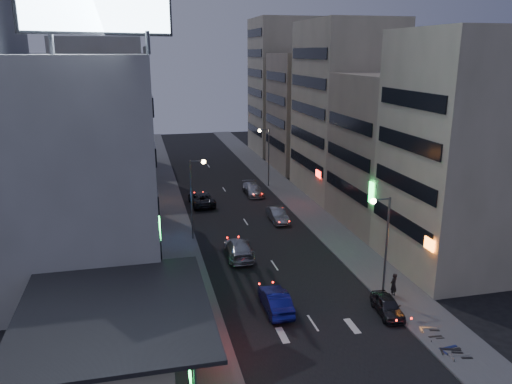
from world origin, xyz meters
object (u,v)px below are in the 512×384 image
object	(u,v)px
parked_car_left	(202,199)
parked_car_right_far	(253,189)
scooter_silver_b	(438,320)
scooter_silver_a	(470,346)
scooter_blue	(456,337)
parked_car_right_near	(387,306)
person	(393,285)
scooter_black_a	(462,341)
road_car_blue	(276,300)
scooter_black_b	(442,328)
parked_car_right_mid	(278,215)
road_car_silver	(239,248)

from	to	relation	value
parked_car_left	parked_car_right_far	world-z (taller)	parked_car_left
scooter_silver_b	scooter_silver_a	bearing A→B (deg)	-160.44
scooter_blue	parked_car_right_near	bearing A→B (deg)	19.53
scooter_silver_a	scooter_silver_b	size ratio (longest dim) A/B	1.03
parked_car_right_near	parked_car_left	world-z (taller)	parked_car_left
person	scooter_blue	size ratio (longest dim) A/B	0.99
parked_car_right_far	scooter_silver_b	bearing A→B (deg)	-83.45
parked_car_left	parked_car_right_far	bearing A→B (deg)	-161.25
parked_car_right_near	scooter_silver_a	bearing A→B (deg)	-60.11
scooter_black_a	scooter_silver_a	bearing A→B (deg)	-140.41
road_car_blue	scooter_blue	bearing A→B (deg)	145.40
parked_car_left	scooter_blue	size ratio (longest dim) A/B	3.04
road_car_blue	parked_car_left	bearing A→B (deg)	-84.91
scooter_silver_a	scooter_blue	bearing A→B (deg)	24.89
person	scooter_black_b	size ratio (longest dim) A/B	1.17
parked_car_right_mid	scooter_black_a	size ratio (longest dim) A/B	2.39
parked_car_right_near	road_car_blue	size ratio (longest dim) A/B	0.81
road_car_blue	scooter_blue	xyz separation A→B (m)	(9.94, -7.16, -0.09)
road_car_silver	scooter_silver_b	size ratio (longest dim) A/B	3.14
parked_car_right_far	scooter_silver_a	distance (m)	38.70
road_car_silver	person	xyz separation A→B (m)	(9.91, -10.46, 0.22)
parked_car_right_mid	scooter_black_b	distance (m)	25.37
scooter_silver_b	parked_car_right_far	bearing A→B (deg)	24.68
scooter_black_b	scooter_silver_b	bearing A→B (deg)	-12.85
parked_car_left	scooter_silver_b	xyz separation A→B (m)	(11.90, -32.23, -0.12)
scooter_silver_a	road_car_silver	bearing A→B (deg)	43.35
scooter_silver_a	scooter_silver_b	bearing A→B (deg)	15.63
scooter_silver_a	scooter_silver_b	distance (m)	3.24
parked_car_left	parked_car_right_near	bearing A→B (deg)	104.32
parked_car_right_near	person	bearing A→B (deg)	60.02
road_car_blue	scooter_black_a	size ratio (longest dim) A/B	2.48
parked_car_right_mid	scooter_black_b	size ratio (longest dim) A/B	2.88
parked_car_right_mid	parked_car_left	distance (m)	10.99
parked_car_right_far	person	xyz separation A→B (m)	(3.97, -30.33, 0.30)
parked_car_right_far	road_car_blue	world-z (taller)	road_car_blue
parked_car_right_far	road_car_silver	size ratio (longest dim) A/B	0.91
parked_car_right_far	scooter_black_b	size ratio (longest dim) A/B	3.27
parked_car_right_far	scooter_silver_b	size ratio (longest dim) A/B	2.85
person	scooter_silver_b	distance (m)	4.91
scooter_blue	person	bearing A→B (deg)	-0.61
scooter_black_a	scooter_black_b	size ratio (longest dim) A/B	1.21
parked_car_left	scooter_silver_b	distance (m)	34.35
road_car_blue	road_car_silver	xyz separation A→B (m)	(-0.63, 10.26, 0.05)
parked_car_right_near	scooter_black_a	world-z (taller)	parked_car_right_near
parked_car_right_near	parked_car_right_far	distance (m)	32.60
road_car_silver	scooter_black_a	distance (m)	20.85
scooter_silver_b	parked_car_left	bearing A→B (deg)	37.29
scooter_black_b	scooter_silver_b	size ratio (longest dim) A/B	0.87
scooter_black_a	parked_car_right_far	bearing A→B (deg)	28.13
scooter_black_a	scooter_silver_b	world-z (taller)	scooter_black_a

